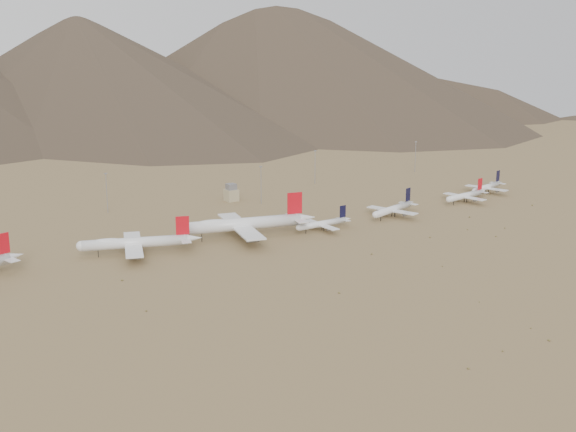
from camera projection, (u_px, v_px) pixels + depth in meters
ground at (294, 249)px, 379.47m from camera, size 3000.00×3000.00×0.00m
widebody_centre at (136, 242)px, 367.36m from camera, size 60.55×48.37×18.84m
widebody_east at (243, 224)px, 398.09m from camera, size 78.11×61.60×23.68m
narrowbody_a at (323, 223)px, 414.90m from camera, size 39.34×28.04×12.98m
narrowbody_b at (394, 209)px, 447.41m from camera, size 45.76×33.93×15.54m
narrowbody_c at (466, 195)px, 487.79m from camera, size 43.63×31.66×14.44m
narrowbody_d at (488, 187)px, 516.64m from camera, size 42.67×31.48×14.37m
control_tower at (231, 193)px, 491.23m from camera, size 8.00×8.00×12.00m
mast_west at (107, 191)px, 455.69m from camera, size 2.00×0.60×25.70m
mast_centre at (261, 183)px, 480.48m from camera, size 2.00×0.60×25.70m
mast_east at (315, 165)px, 548.58m from camera, size 2.00×0.60×25.70m
mast_far_east at (415, 155)px, 598.15m from camera, size 2.00×0.60×25.70m
desert_scrub at (417, 275)px, 335.42m from camera, size 408.62×163.60×0.87m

